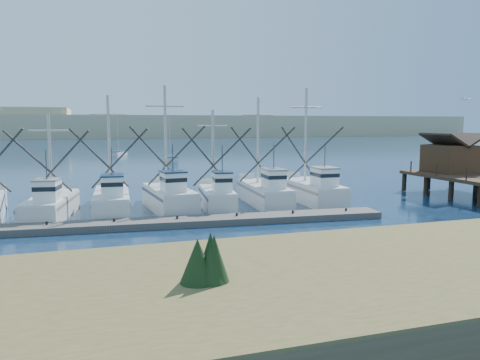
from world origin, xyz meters
name	(u,v)px	position (x,y,z in m)	size (l,w,h in m)	color
ground	(296,239)	(0.00, 0.00, 0.00)	(500.00, 500.00, 0.00)	#0B1E32
shore_bank	(198,307)	(-8.00, -10.00, 0.80)	(40.00, 10.00, 1.60)	#4C422D
floating_dock	(146,223)	(-7.85, 5.96, 0.22)	(32.40, 2.16, 0.43)	#56514D
timber_pier	(480,170)	(21.50, 8.46, 2.57)	(7.00, 20.00, 8.00)	black
dune_ridge	(114,126)	(0.00, 210.00, 5.00)	(360.00, 60.00, 10.00)	tan
trawler_fleet	(148,199)	(-7.17, 11.03, 0.98)	(32.24, 8.73, 9.61)	silver
sailboat_near	(170,159)	(1.82, 55.84, 0.50)	(1.90, 5.38, 8.10)	silver
sailboat_far	(119,153)	(-5.79, 74.11, 0.50)	(3.88, 5.67, 8.10)	silver
flying_gull	(466,99)	(19.54, 8.56, 8.69)	(1.18, 0.22, 0.22)	white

